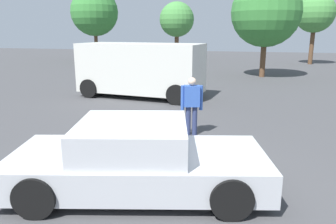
% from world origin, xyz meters
% --- Properties ---
extents(ground_plane, '(80.00, 80.00, 0.00)m').
position_xyz_m(ground_plane, '(0.00, 0.00, 0.00)').
color(ground_plane, '#424244').
extents(sedan_foreground, '(4.56, 2.79, 1.20)m').
position_xyz_m(sedan_foreground, '(-0.40, -0.04, 0.56)').
color(sedan_foreground, '#B7BABF').
rests_on(sedan_foreground, ground_plane).
extents(van_white, '(5.18, 2.70, 2.17)m').
position_xyz_m(van_white, '(-3.02, 7.84, 1.18)').
color(van_white, silver).
rests_on(van_white, ground_plane).
extents(pedestrian, '(0.55, 0.34, 1.52)m').
position_xyz_m(pedestrian, '(-0.07, 3.22, 0.90)').
color(pedestrian, navy).
rests_on(pedestrian, ground_plane).
extents(tree_back_left, '(4.15, 4.15, 6.35)m').
position_xyz_m(tree_back_left, '(-12.41, 22.71, 4.26)').
color(tree_back_left, brown).
rests_on(tree_back_left, ground_plane).
extents(tree_back_center, '(3.20, 3.20, 5.30)m').
position_xyz_m(tree_back_center, '(-5.65, 25.82, 3.67)').
color(tree_back_center, brown).
rests_on(tree_back_center, ground_plane).
extents(tree_back_right, '(3.96, 3.96, 5.69)m').
position_xyz_m(tree_back_right, '(1.97, 15.30, 3.70)').
color(tree_back_right, brown).
rests_on(tree_back_right, ground_plane).
extents(tree_far_right, '(3.09, 3.09, 5.60)m').
position_xyz_m(tree_far_right, '(5.97, 24.25, 4.02)').
color(tree_far_right, brown).
rests_on(tree_far_right, ground_plane).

